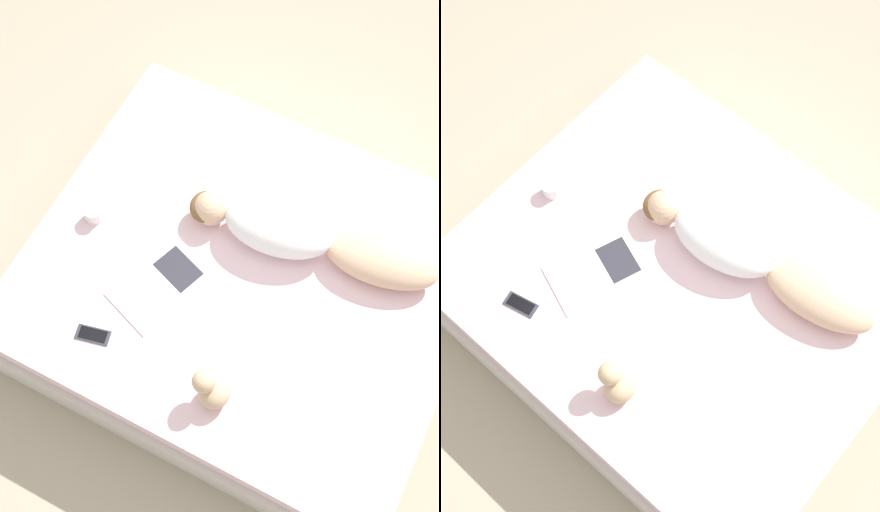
% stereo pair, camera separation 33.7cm
% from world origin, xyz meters
% --- Properties ---
extents(ground_plane, '(12.00, 12.00, 0.00)m').
position_xyz_m(ground_plane, '(0.00, 0.00, 0.00)').
color(ground_plane, '#B7A88E').
extents(bed, '(1.81, 2.10, 0.49)m').
position_xyz_m(bed, '(0.00, 0.00, 0.24)').
color(bed, beige).
rests_on(bed, ground_plane).
extents(person, '(0.43, 1.24, 0.21)m').
position_xyz_m(person, '(0.24, -0.18, 0.58)').
color(person, '#DBB28E').
rests_on(person, bed).
extents(open_magazine, '(0.52, 0.43, 0.01)m').
position_xyz_m(open_magazine, '(-0.25, 0.33, 0.49)').
color(open_magazine, white).
rests_on(open_magazine, bed).
extents(coffee_mug, '(0.12, 0.09, 0.08)m').
position_xyz_m(coffee_mug, '(-0.09, 0.80, 0.53)').
color(coffee_mug, white).
rests_on(coffee_mug, bed).
extents(cell_phone, '(0.10, 0.17, 0.01)m').
position_xyz_m(cell_phone, '(-0.62, 0.49, 0.49)').
color(cell_phone, '#333842').
rests_on(cell_phone, bed).
extents(plush_toy, '(0.15, 0.17, 0.21)m').
position_xyz_m(plush_toy, '(-0.61, -0.12, 0.58)').
color(plush_toy, '#D1B289').
rests_on(plush_toy, bed).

